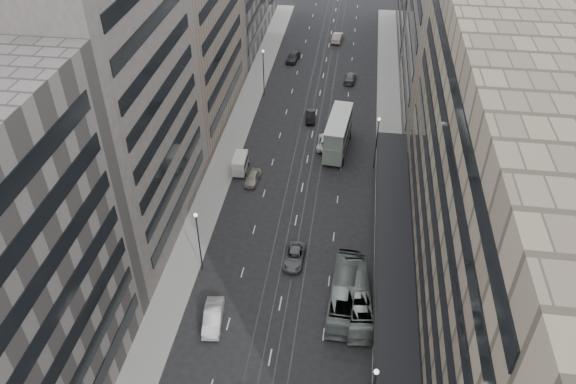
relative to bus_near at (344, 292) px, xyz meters
The scene contains 22 objects.
ground 11.40m from the bus_near, 126.45° to the right, with size 220.00×220.00×0.00m, color black.
sidewalk_right 28.94m from the bus_near, 79.45° to the left, with size 4.00×125.00×0.15m, color gray.
sidewalk_left 34.06m from the bus_near, 123.36° to the left, with size 4.00×125.00×0.15m, color gray.
department_store 19.94m from the bus_near, ahead, with size 19.20×60.00×30.00m.
building_right_mid 46.58m from the bus_near, 70.98° to the left, with size 15.00×28.00×24.00m, color #4D4742.
building_left_b 33.65m from the bus_near, 160.63° to the left, with size 15.00×26.00×34.00m, color #4D4742.
building_left_c 47.73m from the bus_near, 127.38° to the left, with size 15.00×28.00×25.00m, color #665B4F.
lamp_right_far 26.34m from the bus_near, 83.41° to the left, with size 0.44×0.44×8.32m.
lamp_left_near 17.06m from the bus_near, 169.92° to the left, with size 0.44×0.44×8.32m.
lamp_left_far 48.90m from the bus_near, 109.66° to the left, with size 0.44×0.44×8.32m.
bus_near is the anchor object (origin of this frame).
bus_far 1.48m from the bus_near, 16.81° to the right, with size 2.57×10.97×3.05m, color gray.
double_decker 30.06m from the bus_near, 94.90° to the left, with size 3.93×10.43×5.58m.
panel_van 27.64m from the bus_near, 125.14° to the left, with size 2.07×4.03×2.50m.
sedan_1 14.05m from the bus_near, 160.88° to the right, with size 1.81×5.20×1.71m, color #B9B9B5.
sedan_2 8.27m from the bus_near, 137.08° to the left, with size 2.27×4.93×1.37m, color #57585A.
sedan_4 24.50m from the bus_near, 124.00° to the left, with size 1.65×4.09×1.40m, color #A09484.
sedan_5 39.02m from the bus_near, 101.02° to the left, with size 1.47×4.22×1.39m, color black.
sedan_6 31.21m from the bus_near, 98.07° to the left, with size 2.45×5.31×1.48m, color white.
sedan_7 53.17m from the bus_near, 91.80° to the left, with size 1.96×4.81×1.40m, color #525254.
sedan_8 61.94m from the bus_near, 102.23° to the left, with size 1.99×4.96×1.69m, color #2B2B2E.
sedan_9 71.54m from the bus_near, 94.16° to the left, with size 1.81×5.20×1.71m, color #A79B8A.
Camera 1 is at (6.25, -32.28, 46.74)m, focal length 35.00 mm.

